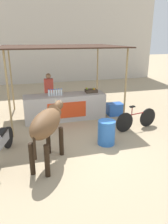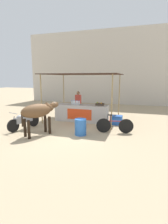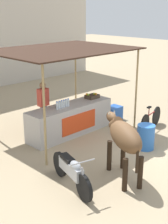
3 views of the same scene
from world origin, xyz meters
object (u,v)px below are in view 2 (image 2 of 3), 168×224
object	(u,v)px
cow	(38,112)
bicycle_leaning	(115,125)
fruit_crate	(100,104)
water_barrel	(81,127)
cooler_box	(116,120)
stall_counter	(82,113)
vendor_behind_counter	(78,104)
motorcycle_parked	(24,121)

from	to	relation	value
cow	bicycle_leaning	world-z (taller)	cow
fruit_crate	water_barrel	size ratio (longest dim) A/B	0.61
water_barrel	cooler_box	bearing A→B (deg)	60.87
stall_counter	fruit_crate	xyz separation A→B (m)	(1.05, 0.05, 0.55)
vendor_behind_counter	motorcycle_parked	world-z (taller)	vendor_behind_counter
fruit_crate	cow	size ratio (longest dim) A/B	0.25
fruit_crate	cow	distance (m)	3.59
cow	bicycle_leaning	distance (m)	3.43
fruit_crate	bicycle_leaning	xyz separation A→B (m)	(1.08, -1.67, -0.68)
stall_counter	water_barrel	world-z (taller)	stall_counter
vendor_behind_counter	cooler_box	world-z (taller)	vendor_behind_counter
vendor_behind_counter	stall_counter	bearing A→B (deg)	-57.70
fruit_crate	vendor_behind_counter	size ratio (longest dim) A/B	0.27
water_barrel	vendor_behind_counter	bearing A→B (deg)	111.51
cooler_box	motorcycle_parked	size ratio (longest dim) A/B	0.34
cooler_box	motorcycle_parked	distance (m)	4.76
bicycle_leaning	cow	bearing A→B (deg)	-157.58
stall_counter	motorcycle_parked	size ratio (longest dim) A/B	1.71
cow	vendor_behind_counter	bearing A→B (deg)	82.06
cooler_box	water_barrel	distance (m)	2.59
motorcycle_parked	vendor_behind_counter	bearing A→B (deg)	61.80
fruit_crate	water_barrel	bearing A→B (deg)	-96.98
vendor_behind_counter	bicycle_leaning	xyz separation A→B (m)	(2.60, -2.37, -0.50)
stall_counter	vendor_behind_counter	bearing A→B (deg)	122.30
cooler_box	stall_counter	bearing A→B (deg)	177.23
stall_counter	motorcycle_parked	world-z (taller)	stall_counter
stall_counter	vendor_behind_counter	distance (m)	0.96
bicycle_leaning	fruit_crate	bearing A→B (deg)	122.75
stall_counter	water_barrel	distance (m)	2.48
vendor_behind_counter	cow	world-z (taller)	vendor_behind_counter
water_barrel	bicycle_leaning	size ratio (longest dim) A/B	0.44
fruit_crate	bicycle_leaning	size ratio (longest dim) A/B	0.27
water_barrel	fruit_crate	bearing A→B (deg)	83.02
cow	bicycle_leaning	size ratio (longest dim) A/B	1.08
fruit_crate	bicycle_leaning	distance (m)	2.10
stall_counter	fruit_crate	world-z (taller)	fruit_crate
fruit_crate	vendor_behind_counter	distance (m)	1.68
fruit_crate	water_barrel	distance (m)	2.52
cow	bicycle_leaning	xyz separation A→B (m)	(3.11, 1.28, -0.68)
cow	motorcycle_parked	distance (m)	1.42
vendor_behind_counter	bicycle_leaning	distance (m)	3.55
stall_counter	cooler_box	xyz separation A→B (m)	(2.01, -0.10, -0.24)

